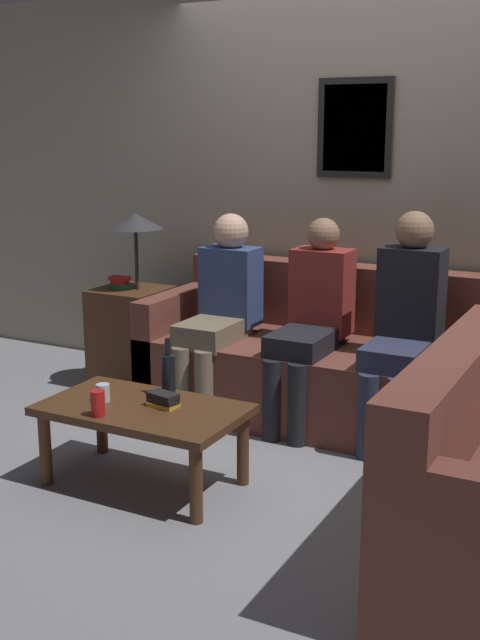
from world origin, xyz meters
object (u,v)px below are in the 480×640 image
(person_middle, at_px, (312,316))
(couch_main, at_px, (321,365))
(coffee_table, at_px, (143,417))
(drinking_glass, at_px, (103,393))
(person_left, at_px, (221,305))
(wine_bottle, at_px, (168,374))
(person_right, at_px, (404,320))

(person_middle, bearing_deg, couch_main, 88.45)
(couch_main, relative_size, coffee_table, 2.11)
(drinking_glass, bearing_deg, person_middle, 63.76)
(person_left, height_order, person_middle, person_left)
(couch_main, xyz_separation_m, drinking_glass, (-0.60, -1.36, 0.14))
(person_middle, bearing_deg, drinking_glass, -116.24)
(coffee_table, bearing_deg, person_left, 99.89)
(person_middle, bearing_deg, wine_bottle, -109.95)
(couch_main, distance_m, person_middle, 0.38)
(wine_bottle, bearing_deg, person_left, 103.35)
(drinking_glass, xyz_separation_m, person_middle, (0.59, 1.20, 0.20))
(coffee_table, distance_m, drinking_glass, 0.24)
(couch_main, distance_m, wine_bottle, 1.21)
(person_middle, bearing_deg, coffee_table, -108.10)
(drinking_glass, relative_size, person_left, 0.07)
(person_middle, height_order, person_right, person_right)
(couch_main, xyz_separation_m, coffee_table, (-0.39, -1.33, 0.04))
(drinking_glass, xyz_separation_m, person_left, (0.01, 1.16, 0.21))
(couch_main, height_order, person_left, person_left)
(person_middle, xyz_separation_m, person_right, (0.55, -0.03, 0.04))
(person_left, bearing_deg, coffee_table, -80.11)
(drinking_glass, bearing_deg, person_left, 89.38)
(couch_main, height_order, wine_bottle, couch_main)
(coffee_table, relative_size, person_middle, 0.81)
(couch_main, height_order, person_right, person_right)
(couch_main, height_order, person_middle, person_middle)
(wine_bottle, bearing_deg, couch_main, 72.46)
(coffee_table, distance_m, person_left, 1.19)
(coffee_table, xyz_separation_m, person_middle, (0.38, 1.17, 0.30))
(wine_bottle, distance_m, drinking_glass, 0.33)
(coffee_table, bearing_deg, wine_bottle, 82.03)
(coffee_table, height_order, wine_bottle, wine_bottle)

